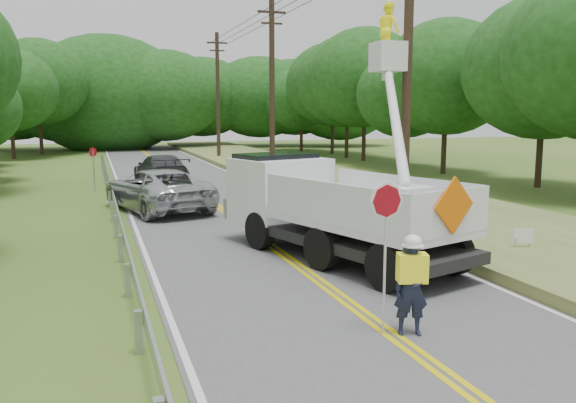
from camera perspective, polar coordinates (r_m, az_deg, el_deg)
name	(u,v)px	position (r m, az deg, el deg)	size (l,w,h in m)	color
ground	(404,345)	(10.01, 11.14, -13.46)	(140.00, 140.00, 0.00)	#37561E
road	(223,210)	(22.84, -6.30, -0.87)	(7.20, 96.00, 0.03)	#49494B
guardrail	(113,198)	(23.18, -16.56, 0.33)	(0.18, 48.00, 0.77)	#A3A4AB
utility_poles	(317,78)	(26.90, 2.82, 11.83)	(1.60, 43.30, 10.00)	black
tall_grass_verge	(388,199)	(25.23, 9.66, 0.28)	(7.00, 96.00, 0.30)	#616C32
treeline_right	(427,77)	(39.12, 13.28, 11.64)	(10.94, 53.49, 10.26)	#332319
treeline_horizon	(130,96)	(64.32, -14.99, 9.84)	(56.26, 13.26, 12.41)	#15420D
flagger	(411,281)	(10.13, 11.78, -7.53)	(1.07, 0.53, 2.60)	#191E33
bucket_truck	(321,191)	(16.05, 3.20, 0.98)	(5.76, 7.72, 7.10)	black
suv_silver	(157,190)	(23.11, -12.52, 1.14)	(2.68, 5.80, 1.61)	#B5B8BD
suv_darkgrey	(161,169)	(31.67, -12.18, 3.05)	(2.17, 5.35, 1.55)	#37393D
stop_sign_permanent	(93,163)	(29.47, -18.28, 3.53)	(0.38, 0.28, 2.12)	#A3A4AB
yard_sign	(523,237)	(16.38, 21.73, -3.20)	(0.53, 0.15, 0.78)	white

